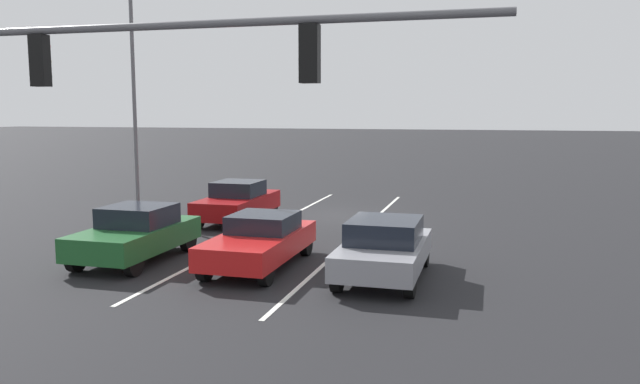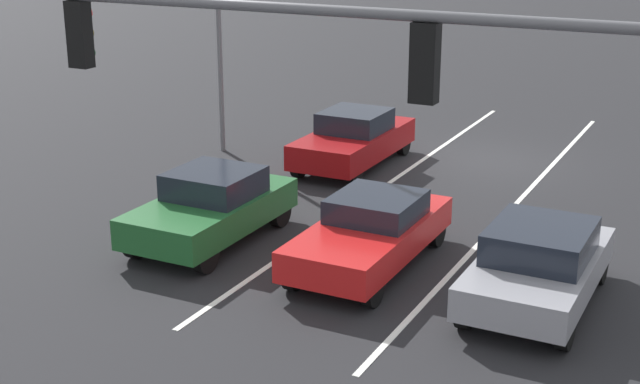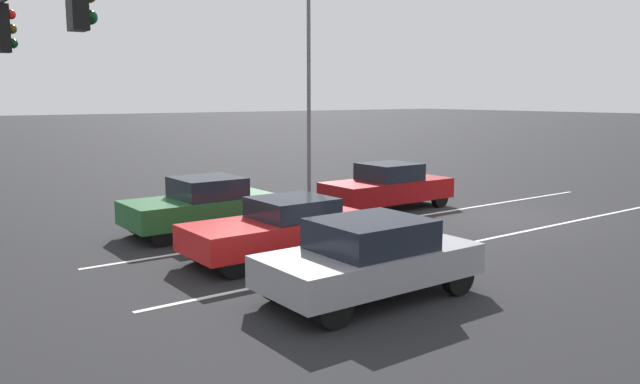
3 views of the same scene
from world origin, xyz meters
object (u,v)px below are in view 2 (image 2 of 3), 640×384
object	(u,v)px
car_gray_leftlane_front	(539,264)
car_red_midlane_front	(371,231)
car_darkgreen_rightlane_front	(212,206)
traffic_signal_gantry	(98,73)
car_maroon_rightlane_second	(354,139)

from	to	relation	value
car_gray_leftlane_front	car_red_midlane_front	distance (m)	3.35
car_darkgreen_rightlane_front	car_red_midlane_front	xyz separation A→B (m)	(-3.51, -0.29, -0.06)
car_darkgreen_rightlane_front	traffic_signal_gantry	size ratio (longest dim) A/B	0.33
car_gray_leftlane_front	car_maroon_rightlane_second	distance (m)	9.24
car_darkgreen_rightlane_front	car_gray_leftlane_front	world-z (taller)	car_darkgreen_rightlane_front
car_gray_leftlane_front	car_red_midlane_front	bearing A→B (deg)	-4.81
car_maroon_rightlane_second	traffic_signal_gantry	world-z (taller)	traffic_signal_gantry
car_gray_leftlane_front	car_red_midlane_front	world-z (taller)	car_gray_leftlane_front
car_red_midlane_front	car_maroon_rightlane_second	xyz separation A→B (m)	(3.26, -6.19, 0.04)
car_red_midlane_front	car_darkgreen_rightlane_front	bearing A→B (deg)	4.68
car_darkgreen_rightlane_front	car_maroon_rightlane_second	bearing A→B (deg)	-92.26
car_maroon_rightlane_second	car_red_midlane_front	bearing A→B (deg)	117.75
car_darkgreen_rightlane_front	car_gray_leftlane_front	bearing A→B (deg)	-179.94
car_red_midlane_front	traffic_signal_gantry	size ratio (longest dim) A/B	0.36
car_darkgreen_rightlane_front	car_gray_leftlane_front	xyz separation A→B (m)	(-6.85, -0.01, -0.00)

